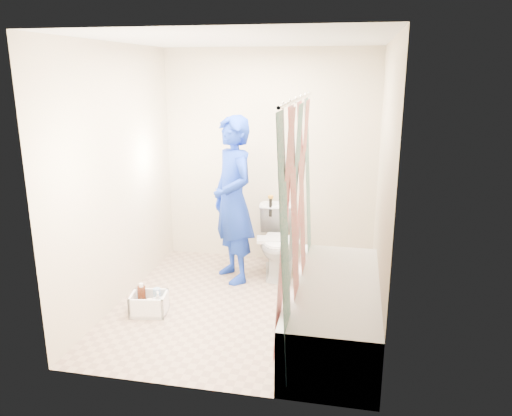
% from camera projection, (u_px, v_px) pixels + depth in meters
% --- Properties ---
extents(floor, '(2.60, 2.60, 0.00)m').
position_uv_depth(floor, '(245.00, 306.00, 4.71)').
color(floor, tan).
rests_on(floor, ground).
extents(ceiling, '(2.40, 2.60, 0.02)m').
position_uv_depth(ceiling, '(243.00, 39.00, 4.08)').
color(ceiling, silver).
rests_on(ceiling, wall_back).
extents(wall_back, '(2.40, 0.02, 2.40)m').
position_uv_depth(wall_back, '(269.00, 158.00, 5.62)').
color(wall_back, beige).
rests_on(wall_back, ground).
extents(wall_front, '(2.40, 0.02, 2.40)m').
position_uv_depth(wall_front, '(198.00, 226.00, 3.17)').
color(wall_front, beige).
rests_on(wall_front, ground).
extents(wall_left, '(0.02, 2.60, 2.40)m').
position_uv_depth(wall_left, '(118.00, 177.00, 4.63)').
color(wall_left, beige).
rests_on(wall_left, ground).
extents(wall_right, '(0.02, 2.60, 2.40)m').
position_uv_depth(wall_right, '(384.00, 189.00, 4.16)').
color(wall_right, beige).
rests_on(wall_right, ground).
extents(bathtub, '(0.70, 1.75, 0.50)m').
position_uv_depth(bathtub, '(334.00, 309.00, 4.08)').
color(bathtub, silver).
rests_on(bathtub, ground).
extents(curtain_rod, '(0.02, 1.90, 0.02)m').
position_uv_depth(curtain_rod, '(299.00, 99.00, 3.69)').
color(curtain_rod, silver).
rests_on(curtain_rod, wall_back).
extents(shower_curtain, '(0.06, 1.75, 1.80)m').
position_uv_depth(shower_curtain, '(296.00, 219.00, 3.94)').
color(shower_curtain, white).
rests_on(shower_curtain, curtain_rod).
extents(toilet, '(0.53, 0.78, 0.73)m').
position_uv_depth(toilet, '(278.00, 242.00, 5.40)').
color(toilet, white).
rests_on(toilet, ground).
extents(tank_lid, '(0.48, 0.27, 0.03)m').
position_uv_depth(tank_lid, '(278.00, 240.00, 5.27)').
color(tank_lid, silver).
rests_on(tank_lid, toilet).
extents(tank_internals, '(0.18, 0.07, 0.24)m').
position_uv_depth(tank_internals, '(274.00, 205.00, 5.49)').
color(tank_internals, black).
rests_on(tank_internals, toilet).
extents(plumber, '(0.72, 0.75, 1.73)m').
position_uv_depth(plumber, '(233.00, 200.00, 5.13)').
color(plumber, '#0F319B').
rests_on(plumber, ground).
extents(cleaning_caddy, '(0.36, 0.31, 0.25)m').
position_uv_depth(cleaning_caddy, '(150.00, 304.00, 4.55)').
color(cleaning_caddy, white).
rests_on(cleaning_caddy, ground).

